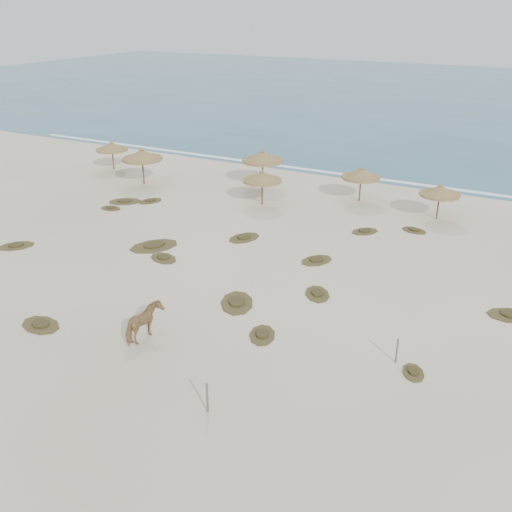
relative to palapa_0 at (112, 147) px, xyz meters
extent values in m
plane|color=beige|center=(19.15, -18.14, -2.01)|extent=(160.00, 160.00, 0.00)
cube|color=#265872|center=(19.15, 56.86, -2.01)|extent=(200.00, 100.00, 0.01)
cube|color=white|center=(19.15, 7.86, -2.01)|extent=(70.00, 0.60, 0.01)
cylinder|color=#4F3C29|center=(0.00, 0.00, -1.04)|extent=(0.11, 0.11, 1.94)
cylinder|color=olive|center=(0.00, 0.00, -0.24)|extent=(3.67, 3.67, 0.17)
cone|color=olive|center=(0.00, 0.00, 0.06)|extent=(3.54, 3.54, 0.69)
cone|color=olive|center=(0.00, 0.00, 0.48)|extent=(0.33, 0.33, 0.20)
cylinder|color=#4F3C29|center=(5.13, -2.31, -0.87)|extent=(0.13, 0.13, 2.29)
cylinder|color=olive|center=(5.13, -2.31, 0.08)|extent=(4.26, 4.26, 0.20)
cone|color=olive|center=(5.13, -2.31, 0.44)|extent=(4.12, 4.12, 0.82)
cone|color=olive|center=(5.13, -2.31, 0.93)|extent=(0.39, 0.39, 0.24)
cylinder|color=#4F3C29|center=(13.98, 1.63, -0.86)|extent=(0.13, 0.13, 2.30)
cylinder|color=olive|center=(13.98, 1.63, 0.09)|extent=(3.96, 3.96, 0.20)
cone|color=olive|center=(13.98, 1.63, 0.45)|extent=(3.83, 3.83, 0.82)
cone|color=olive|center=(13.98, 1.63, 0.94)|extent=(0.39, 0.39, 0.24)
cylinder|color=#4F3C29|center=(15.99, -2.41, -1.01)|extent=(0.11, 0.11, 2.00)
cylinder|color=olive|center=(15.99, -2.41, -0.18)|extent=(3.00, 3.00, 0.17)
cone|color=olive|center=(15.99, -2.41, 0.13)|extent=(2.90, 2.90, 0.71)
cone|color=olive|center=(15.99, -2.41, 0.56)|extent=(0.34, 0.34, 0.21)
cylinder|color=#4F3C29|center=(22.06, 1.65, -1.00)|extent=(0.11, 0.11, 2.01)
cylinder|color=olive|center=(22.06, 1.65, -0.17)|extent=(3.40, 3.40, 0.17)
cone|color=olive|center=(22.06, 1.65, 0.15)|extent=(3.28, 3.28, 0.72)
cone|color=olive|center=(22.06, 1.65, 0.58)|extent=(0.34, 0.34, 0.21)
cylinder|color=#4F3C29|center=(27.96, 0.46, -1.06)|extent=(0.11, 0.11, 1.90)
cylinder|color=olive|center=(27.96, 0.46, -0.27)|extent=(3.50, 3.50, 0.16)
cone|color=olive|center=(27.96, 0.46, 0.03)|extent=(3.38, 3.38, 0.68)
cone|color=olive|center=(27.96, 0.46, 0.44)|extent=(0.33, 0.33, 0.20)
imported|color=olive|center=(19.73, -21.07, -1.19)|extent=(0.92, 1.96, 1.64)
cylinder|color=brown|center=(24.75, -23.92, -1.39)|extent=(0.10, 0.10, 1.23)
cylinder|color=brown|center=(29.99, -17.69, -1.45)|extent=(0.11, 0.11, 1.12)
camera|label=1|loc=(34.00, -37.82, 11.65)|focal=40.00mm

